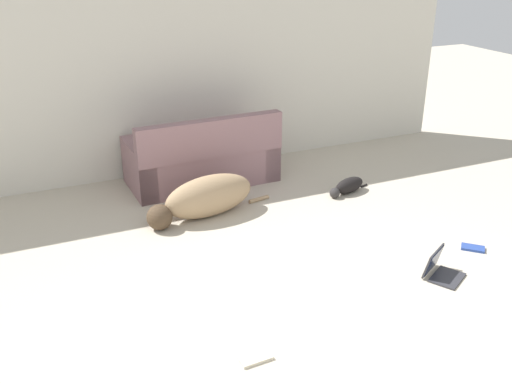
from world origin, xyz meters
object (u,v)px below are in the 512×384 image
(couch, at_px, (203,160))
(book_blue, at_px, (473,248))
(book_cream, at_px, (255,358))
(dog, at_px, (205,198))
(laptop_open, at_px, (439,268))
(cat, at_px, (348,186))

(couch, distance_m, book_blue, 3.12)
(book_blue, bearing_deg, couch, 124.64)
(couch, height_order, book_cream, couch)
(couch, xyz_separation_m, dog, (-0.28, -0.88, -0.07))
(couch, relative_size, book_cream, 7.46)
(couch, height_order, laptop_open, couch)
(laptop_open, xyz_separation_m, book_cream, (-1.87, -0.34, -0.07))
(dog, xyz_separation_m, laptop_open, (1.44, -1.90, -0.13))
(book_blue, distance_m, book_cream, 2.54)
(couch, distance_m, cat, 1.71)
(couch, relative_size, cat, 2.84)
(dog, height_order, book_cream, dog)
(cat, relative_size, laptop_open, 1.48)
(cat, xyz_separation_m, laptop_open, (-0.23, -1.81, -0.01))
(laptop_open, xyz_separation_m, book_blue, (0.61, 0.23, -0.07))
(dog, bearing_deg, book_cream, 69.23)
(dog, relative_size, cat, 2.40)
(couch, height_order, dog, couch)
(couch, height_order, cat, couch)
(laptop_open, bearing_deg, book_cream, 160.99)
(dog, distance_m, laptop_open, 2.39)
(couch, xyz_separation_m, book_cream, (-0.71, -3.13, -0.26))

